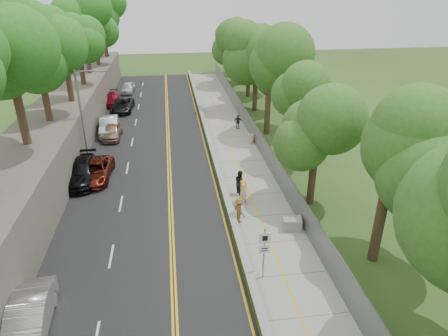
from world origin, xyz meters
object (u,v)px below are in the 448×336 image
at_px(signpost, 264,248).
at_px(car_2, 95,171).
at_px(concrete_block, 292,224).
at_px(painter_0, 243,191).
at_px(streetlight, 84,110).
at_px(person_far, 238,122).
at_px(construction_barrel, 251,139).
at_px(car_1, 29,318).

height_order(signpost, car_2, signpost).
xyz_separation_m(concrete_block, painter_0, (-2.47, 3.85, 0.46)).
bearing_deg(streetlight, person_far, 23.99).
relative_size(painter_0, person_far, 1.09).
height_order(signpost, person_far, signpost).
bearing_deg(person_far, streetlight, 46.67).
relative_size(construction_barrel, painter_0, 0.52).
distance_m(signpost, car_1, 11.43).
height_order(concrete_block, car_2, car_2).
bearing_deg(car_2, concrete_block, -31.04).
bearing_deg(person_far, car_2, 59.78).
distance_m(signpost, construction_barrel, 19.40).
xyz_separation_m(streetlight, painter_0, (11.91, -8.91, -3.75)).
bearing_deg(car_1, person_far, 57.96).
bearing_deg(painter_0, construction_barrel, -29.24).
height_order(streetlight, person_far, streetlight).
bearing_deg(concrete_block, streetlight, 138.44).
bearing_deg(car_1, streetlight, 87.61).
height_order(streetlight, construction_barrel, streetlight).
distance_m(streetlight, painter_0, 15.34).
distance_m(car_1, person_far, 28.92).
height_order(construction_barrel, car_1, car_1).
distance_m(car_1, car_2, 15.38).
bearing_deg(construction_barrel, concrete_block, -91.46).
bearing_deg(car_1, construction_barrel, 52.26).
height_order(car_2, person_far, person_far).
bearing_deg(painter_0, car_2, 49.87).
relative_size(streetlight, painter_0, 4.74).
height_order(painter_0, person_far, painter_0).
bearing_deg(streetlight, car_1, -89.03).
xyz_separation_m(car_1, painter_0, (11.59, 10.15, 0.07)).
bearing_deg(construction_barrel, car_1, -124.37).
xyz_separation_m(signpost, construction_barrel, (3.25, 19.07, -1.47)).
distance_m(construction_barrel, car_2, 14.95).
xyz_separation_m(streetlight, construction_barrel, (14.76, 2.05, -4.15)).
bearing_deg(car_1, concrete_block, 20.77).
relative_size(concrete_block, car_2, 0.23).
relative_size(car_2, painter_0, 3.03).
bearing_deg(streetlight, painter_0, -36.79).
xyz_separation_m(signpost, car_2, (-10.55, 13.32, -1.21)).
bearing_deg(construction_barrel, signpost, -99.67).
xyz_separation_m(construction_barrel, car_2, (-13.80, -5.75, 0.26)).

